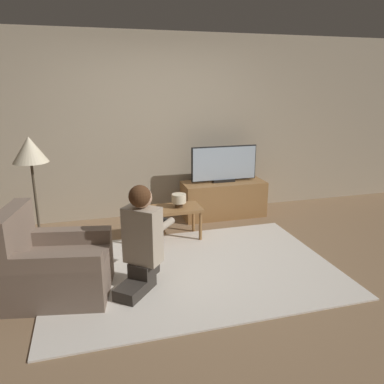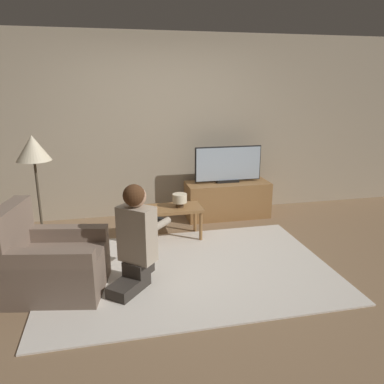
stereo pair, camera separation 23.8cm
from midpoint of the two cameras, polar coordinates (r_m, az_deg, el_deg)
name	(u,v)px [view 2 (the right image)]	position (r m, az deg, el deg)	size (l,w,h in m)	color
ground_plane	(189,271)	(4.05, 1.20, -11.90)	(10.00, 10.00, 0.00)	#896B4C
wall_back	(161,127)	(5.50, -3.53, 9.83)	(10.00, 0.06, 2.60)	tan
rug	(189,270)	(4.05, 1.20, -11.80)	(2.99, 2.01, 0.02)	silver
tv_stand	(227,199)	(5.56, 6.62, -1.15)	(1.21, 0.47, 0.52)	olive
tv	(228,164)	(5.43, 6.79, 4.21)	(0.98, 0.08, 0.53)	black
coffee_table	(169,212)	(4.70, -2.02, -3.01)	(0.82, 0.40, 0.42)	olive
floor_lamp	(34,154)	(4.62, -21.65, 5.38)	(0.39, 0.39, 1.35)	#4C4233
armchair	(50,265)	(3.77, -19.09, -10.48)	(1.02, 0.86, 0.85)	#7A6656
person_kneeling	(136,235)	(3.58, -6.61, -6.61)	(0.69, 0.75, 1.01)	#332D28
table_lamp	(180,199)	(4.67, -0.43, -1.10)	(0.18, 0.18, 0.17)	#4C3823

